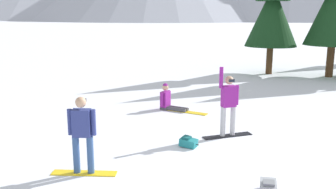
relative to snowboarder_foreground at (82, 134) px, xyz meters
name	(u,v)px	position (x,y,z in m)	size (l,w,h in m)	color
snowboarder_foreground	(82,134)	(0.00, 0.00, 0.00)	(1.47, 0.32, 1.78)	yellow
snowboarder_midground	(229,104)	(3.42, 2.92, 0.04)	(1.50, 0.86, 2.06)	black
snowboarder_background	(169,101)	(1.48, 5.87, -0.60)	(1.80, 1.13, 0.99)	#4C4C51
backpack_teal	(188,142)	(2.30, 1.94, -0.82)	(0.55, 0.46, 0.30)	#1E7A7F
backpack_grey	(268,187)	(3.98, -0.60, -0.82)	(0.38, 0.54, 0.28)	gray
pine_tree_young	(273,4)	(6.71, 14.81, 3.09)	(3.00, 3.00, 7.41)	#472D19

